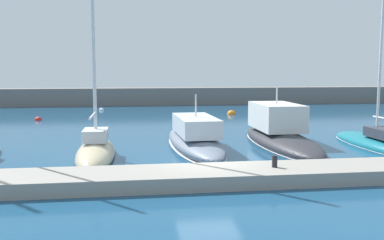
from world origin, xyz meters
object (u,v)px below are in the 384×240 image
(mooring_buoy_red, at_px, (38,120))
(dock_bollard, at_px, (275,161))
(motorboat_charcoal_fifth, at_px, (279,133))
(sailboat_sand_third, at_px, (96,151))
(mooring_buoy_white, at_px, (102,110))
(motorboat_slate_fourth, at_px, (194,138))
(mooring_buoy_orange, at_px, (231,114))
(sailboat_teal_sixth, at_px, (380,143))

(mooring_buoy_red, bearing_deg, dock_bollard, -58.77)
(motorboat_charcoal_fifth, bearing_deg, dock_bollard, 159.74)
(sailboat_sand_third, bearing_deg, mooring_buoy_red, 20.18)
(sailboat_sand_third, relative_size, mooring_buoy_red, 22.17)
(sailboat_sand_third, xyz_separation_m, motorboat_charcoal_fifth, (9.91, 2.56, 0.24))
(mooring_buoy_white, bearing_deg, motorboat_slate_fourth, -73.84)
(motorboat_charcoal_fifth, distance_m, mooring_buoy_orange, 15.98)
(mooring_buoy_orange, distance_m, mooring_buoy_red, 17.07)
(sailboat_sand_third, height_order, dock_bollard, sailboat_sand_third)
(motorboat_slate_fourth, distance_m, mooring_buoy_white, 23.17)
(sailboat_teal_sixth, xyz_separation_m, mooring_buoy_orange, (-3.94, 17.80, -0.27))
(sailboat_sand_third, height_order, sailboat_teal_sixth, sailboat_teal_sixth)
(sailboat_sand_third, xyz_separation_m, dock_bollard, (6.97, -5.21, 0.40))
(sailboat_teal_sixth, relative_size, mooring_buoy_red, 28.00)
(sailboat_sand_third, xyz_separation_m, motorboat_slate_fourth, (5.02, 2.12, 0.14))
(mooring_buoy_orange, relative_size, dock_bollard, 1.85)
(dock_bollard, bearing_deg, sailboat_teal_sixth, 36.83)
(mooring_buoy_white, height_order, mooring_buoy_red, mooring_buoy_red)
(motorboat_charcoal_fifth, height_order, dock_bollard, motorboat_charcoal_fifth)
(motorboat_charcoal_fifth, height_order, mooring_buoy_red, motorboat_charcoal_fifth)
(sailboat_sand_third, height_order, motorboat_slate_fourth, sailboat_sand_third)
(sailboat_sand_third, bearing_deg, motorboat_slate_fourth, -67.33)
(sailboat_teal_sixth, height_order, mooring_buoy_red, sailboat_teal_sixth)
(mooring_buoy_red, height_order, dock_bollard, dock_bollard)
(mooring_buoy_white, bearing_deg, sailboat_sand_third, -86.66)
(sailboat_teal_sixth, bearing_deg, dock_bollard, 125.89)
(sailboat_sand_third, distance_m, sailboat_teal_sixth, 14.87)
(motorboat_charcoal_fifth, bearing_deg, mooring_buoy_red, 49.94)
(sailboat_sand_third, height_order, mooring_buoy_white, sailboat_sand_third)
(dock_bollard, bearing_deg, mooring_buoy_red, 121.23)
(mooring_buoy_orange, xyz_separation_m, mooring_buoy_red, (-16.92, -2.32, 0.00))
(mooring_buoy_white, bearing_deg, motorboat_charcoal_fifth, -62.53)
(motorboat_slate_fourth, relative_size, motorboat_charcoal_fifth, 0.99)
(motorboat_slate_fourth, distance_m, motorboat_charcoal_fifth, 4.91)
(motorboat_slate_fourth, height_order, mooring_buoy_red, motorboat_slate_fourth)
(motorboat_charcoal_fifth, bearing_deg, mooring_buoy_orange, -3.10)
(motorboat_charcoal_fifth, distance_m, sailboat_teal_sixth, 5.29)
(sailboat_sand_third, distance_m, mooring_buoy_orange, 21.48)
(sailboat_sand_third, bearing_deg, mooring_buoy_orange, -30.71)
(mooring_buoy_red, xyz_separation_m, dock_bollard, (12.97, -21.39, 0.75))
(motorboat_slate_fourth, relative_size, mooring_buoy_orange, 12.41)
(sailboat_sand_third, bearing_deg, mooring_buoy_white, 3.18)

